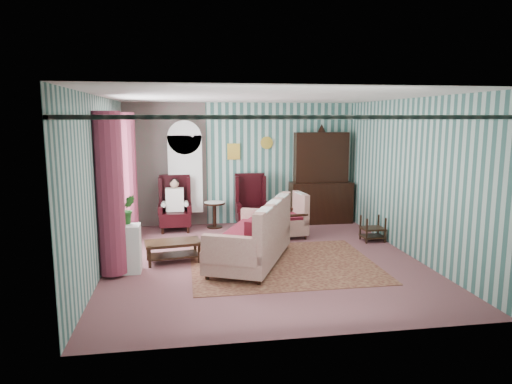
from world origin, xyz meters
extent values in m
plane|color=brown|center=(0.00, 0.00, 0.00)|extent=(6.00, 6.00, 0.00)
cube|color=#37645C|center=(0.00, 3.00, 1.45)|extent=(5.50, 0.02, 2.90)
cube|color=#37645C|center=(0.00, -3.00, 1.45)|extent=(5.50, 0.02, 2.90)
cube|color=#37645C|center=(-2.75, 0.00, 1.45)|extent=(0.02, 6.00, 2.90)
cube|color=#37645C|center=(2.75, 0.00, 1.45)|extent=(0.02, 6.00, 2.90)
cube|color=white|center=(0.00, 0.00, 2.90)|extent=(5.50, 6.00, 0.02)
cube|color=#854351|center=(-1.80, 2.99, 1.45)|extent=(1.90, 0.01, 2.90)
cube|color=silver|center=(0.00, 0.00, 2.55)|extent=(5.50, 6.00, 0.05)
cube|color=white|center=(-2.72, 0.60, 1.55)|extent=(0.04, 1.50, 1.90)
cylinder|color=brown|center=(-2.55, -0.45, 1.35)|extent=(0.44, 0.44, 2.60)
cylinder|color=brown|center=(-2.55, 1.65, 1.35)|extent=(0.44, 0.44, 2.60)
cube|color=gold|center=(-0.20, 2.97, 1.75)|extent=(0.30, 0.03, 0.38)
cube|color=silver|center=(-1.35, 2.84, 1.12)|extent=(0.80, 0.28, 2.24)
cube|color=black|center=(1.90, 2.72, 1.18)|extent=(1.50, 0.56, 2.36)
cube|color=black|center=(-1.60, 2.45, 0.62)|extent=(0.76, 0.80, 1.25)
cube|color=black|center=(0.15, 2.45, 0.62)|extent=(0.76, 0.80, 1.25)
cylinder|color=black|center=(-0.70, 2.60, 0.30)|extent=(0.50, 0.50, 0.60)
cube|color=black|center=(2.47, 0.90, 0.27)|extent=(0.45, 0.38, 0.54)
cube|color=white|center=(-2.40, -0.30, 0.40)|extent=(0.55, 0.35, 0.80)
cube|color=#461B17|center=(0.30, -0.30, 0.01)|extent=(3.20, 2.60, 0.01)
cube|color=#B7AF8E|center=(-0.26, -0.14, 0.49)|extent=(1.89, 2.51, 0.99)
cube|color=beige|center=(0.80, 1.50, 0.53)|extent=(0.85, 0.87, 1.07)
cube|color=black|center=(-1.61, 0.14, 0.19)|extent=(1.04, 0.66, 0.38)
imported|color=#1C5A1D|center=(-2.51, -0.39, 1.01)|extent=(0.41, 0.36, 0.43)
imported|color=#1D531A|center=(-2.33, -0.18, 1.04)|extent=(0.33, 0.30, 0.49)
imported|color=#194B17|center=(-2.51, -0.21, 1.01)|extent=(0.28, 0.28, 0.43)
camera|label=1|loc=(-1.39, -7.84, 2.54)|focal=32.00mm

